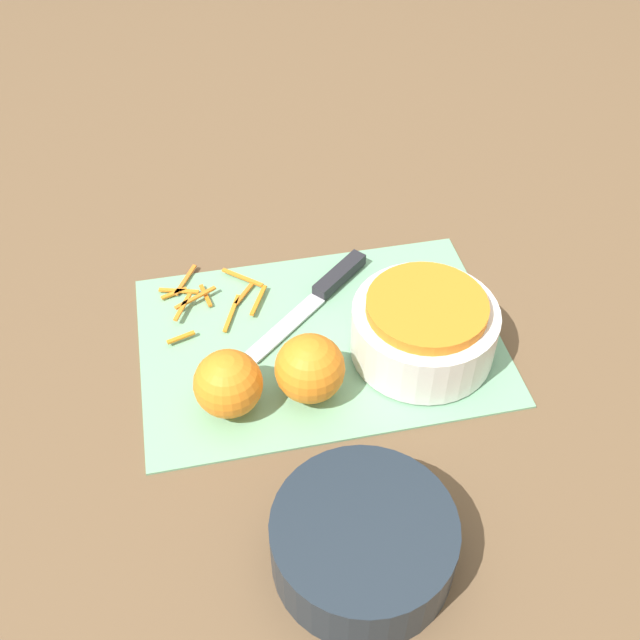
# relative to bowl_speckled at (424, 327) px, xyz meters

# --- Properties ---
(ground_plane) EXTENTS (4.00, 4.00, 0.00)m
(ground_plane) POSITION_rel_bowl_speckled_xyz_m (0.11, -0.05, -0.04)
(ground_plane) COLOR brown
(cutting_board) EXTENTS (0.44, 0.30, 0.01)m
(cutting_board) POSITION_rel_bowl_speckled_xyz_m (0.11, -0.05, -0.04)
(cutting_board) COLOR #75AD84
(cutting_board) RESTS_ON ground_plane
(bowl_speckled) EXTENTS (0.17, 0.17, 0.08)m
(bowl_speckled) POSITION_rel_bowl_speckled_xyz_m (0.00, 0.00, 0.00)
(bowl_speckled) COLOR silver
(bowl_speckled) RESTS_ON cutting_board
(bowl_dark) EXTENTS (0.17, 0.17, 0.06)m
(bowl_dark) POSITION_rel_bowl_speckled_xyz_m (0.13, 0.24, -0.01)
(bowl_dark) COLOR #1E2833
(bowl_dark) RESTS_ON ground_plane
(knife) EXTENTS (0.18, 0.16, 0.02)m
(knife) POSITION_rel_bowl_speckled_xyz_m (0.09, -0.13, -0.03)
(knife) COLOR #232328
(knife) RESTS_ON cutting_board
(orange_left) EXTENTS (0.08, 0.08, 0.08)m
(orange_left) POSITION_rel_bowl_speckled_xyz_m (0.23, 0.04, -0.00)
(orange_left) COLOR orange
(orange_left) RESTS_ON cutting_board
(orange_right) EXTENTS (0.08, 0.08, 0.08)m
(orange_right) POSITION_rel_bowl_speckled_xyz_m (0.14, 0.04, 0.00)
(orange_right) COLOR orange
(orange_right) RESTS_ON cutting_board
(peel_pile) EXTENTS (0.14, 0.14, 0.01)m
(peel_pile) POSITION_rel_bowl_speckled_xyz_m (0.24, -0.14, -0.04)
(peel_pile) COLOR orange
(peel_pile) RESTS_ON cutting_board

